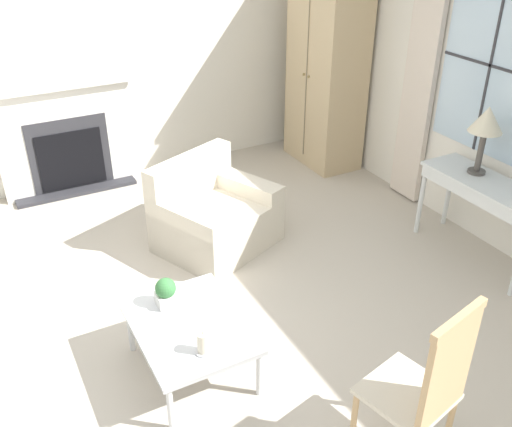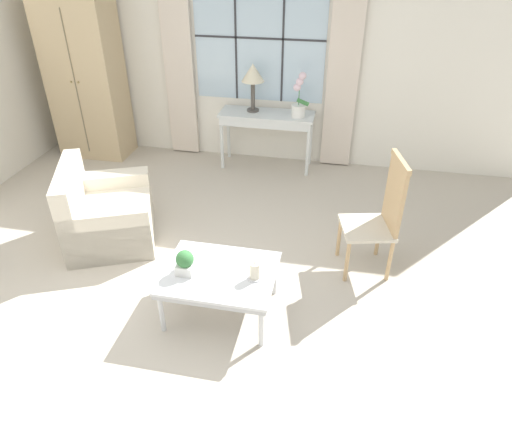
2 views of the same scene
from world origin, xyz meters
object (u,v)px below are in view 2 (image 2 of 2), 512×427
at_px(potted_plant_small, 185,262).
at_px(armoire, 85,73).
at_px(potted_orchid, 299,101).
at_px(armchair_upholstered, 107,215).
at_px(table_lamp, 253,75).
at_px(side_chair_wooden, 382,212).
at_px(pillar_candle, 255,272).
at_px(console_table, 267,120).
at_px(coffee_table, 220,276).

bearing_deg(potted_plant_small, armoire, 129.06).
distance_m(potted_orchid, armchair_upholstered, 2.63).
xyz_separation_m(table_lamp, potted_orchid, (0.59, -0.09, -0.25)).
distance_m(side_chair_wooden, pillar_candle, 1.30).
relative_size(armoire, potted_plant_small, 10.81).
bearing_deg(potted_orchid, table_lamp, 171.21).
height_order(console_table, table_lamp, table_lamp).
bearing_deg(console_table, table_lamp, 167.35).
distance_m(side_chair_wooden, potted_plant_small, 1.75).
relative_size(console_table, side_chair_wooden, 1.07).
height_order(armoire, side_chair_wooden, armoire).
bearing_deg(pillar_candle, armoire, 135.55).
distance_m(table_lamp, coffee_table, 2.94).
distance_m(potted_orchid, side_chair_wooden, 2.13).
relative_size(coffee_table, pillar_candle, 5.62).
bearing_deg(side_chair_wooden, potted_plant_small, -148.83).
bearing_deg(potted_orchid, potted_plant_small, -100.83).
bearing_deg(coffee_table, console_table, 92.54).
xyz_separation_m(console_table, side_chair_wooden, (1.37, -1.92, -0.04)).
xyz_separation_m(side_chair_wooden, potted_plant_small, (-1.50, -0.91, -0.09)).
height_order(potted_orchid, pillar_candle, potted_orchid).
height_order(armchair_upholstered, coffee_table, armchair_upholstered).
relative_size(potted_orchid, potted_plant_small, 2.68).
height_order(side_chair_wooden, potted_plant_small, side_chair_wooden).
xyz_separation_m(side_chair_wooden, pillar_candle, (-0.96, -0.87, -0.12)).
height_order(side_chair_wooden, pillar_candle, side_chair_wooden).
bearing_deg(side_chair_wooden, armoire, 153.40).
relative_size(armoire, armchair_upholstered, 1.84).
xyz_separation_m(armoire, side_chair_wooden, (3.77, -1.89, -0.50)).
relative_size(potted_orchid, pillar_candle, 3.47).
bearing_deg(console_table, armchair_upholstered, -122.98).
xyz_separation_m(table_lamp, potted_plant_small, (0.06, -2.87, -0.67)).
distance_m(console_table, potted_orchid, 0.50).
height_order(potted_orchid, armchair_upholstered, potted_orchid).
bearing_deg(table_lamp, potted_orchid, -8.79).
distance_m(armoire, armchair_upholstered, 2.38).
bearing_deg(potted_plant_small, coffee_table, 13.43).
xyz_separation_m(table_lamp, pillar_candle, (0.60, -2.84, -0.71)).
bearing_deg(armchair_upholstered, console_table, 57.02).
height_order(armchair_upholstered, pillar_candle, armchair_upholstered).
distance_m(console_table, pillar_candle, 2.83).
relative_size(armchair_upholstered, potted_plant_small, 5.88).
xyz_separation_m(potted_orchid, pillar_candle, (0.01, -2.75, -0.45)).
distance_m(armchair_upholstered, potted_plant_small, 1.45).
height_order(potted_plant_small, pillar_candle, potted_plant_small).
bearing_deg(console_table, pillar_candle, -81.60).
distance_m(armoire, console_table, 2.44).
xyz_separation_m(console_table, table_lamp, (-0.19, 0.04, 0.55)).
bearing_deg(potted_plant_small, armchair_upholstered, 142.95).
bearing_deg(armoire, armchair_upholstered, -59.81).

